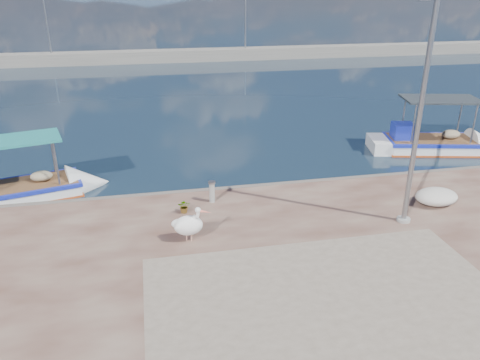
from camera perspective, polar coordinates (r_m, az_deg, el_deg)
name	(u,v)px	position (r m, az deg, el deg)	size (l,w,h in m)	color
ground	(266,270)	(13.94, 3.19, -10.95)	(1400.00, 1400.00, 0.00)	#162635
quay_patch	(340,319)	(11.66, 12.09, -16.20)	(9.00, 7.00, 0.01)	gray
breakwater	(172,56)	(51.75, -8.35, 14.76)	(120.00, 2.20, 7.50)	gray
boat_left	(23,192)	(20.10, -24.93, -1.37)	(6.08, 3.27, 2.79)	white
boat_right	(432,146)	(25.29, 22.34, 3.88)	(6.72, 3.47, 3.09)	white
pelican	(189,225)	(14.21, -6.25, -5.46)	(1.21, 0.80, 1.15)	tan
lamp_post	(418,124)	(15.27, 20.84, 6.38)	(0.44, 0.96, 7.00)	gray
bollard_near	(212,191)	(16.66, -3.44, -1.33)	(0.26, 0.26, 0.79)	gray
potted_plant	(184,206)	(16.05, -6.79, -3.19)	(0.43, 0.37, 0.47)	#33722D
net_pile_d	(436,197)	(17.93, 22.82, -1.88)	(1.52, 1.14, 0.57)	silver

